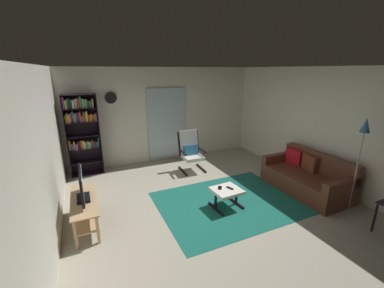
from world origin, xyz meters
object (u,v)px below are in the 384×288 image
ottoman (227,192)px  wall_clock (111,98)px  bookshelf_near_tv (82,129)px  tv_remote (230,188)px  leather_sofa (307,178)px  lounge_armchair (191,150)px  tv_stand (85,208)px  television (82,186)px  floor_lamp_by_sofa (363,140)px  cell_phone (220,188)px

ottoman → wall_clock: (-1.59, 3.00, 1.54)m
bookshelf_near_tv → tv_remote: bearing=-49.3°
leather_sofa → lounge_armchair: size_ratio=1.71×
tv_stand → bookshelf_near_tv: bearing=87.3°
television → ottoman: size_ratio=1.50×
floor_lamp_by_sofa → lounge_armchair: bearing=122.6°
bookshelf_near_tv → cell_phone: (2.25, -2.71, -0.78)m
tv_stand → television: 0.40m
bookshelf_near_tv → floor_lamp_by_sofa: 5.86m
tv_stand → ottoman: bearing=-11.5°
television → wall_clock: wall_clock is taller
bookshelf_near_tv → wall_clock: size_ratio=6.88×
tv_stand → bookshelf_near_tv: size_ratio=0.61×
bookshelf_near_tv → tv_remote: 3.79m
lounge_armchair → tv_remote: (-0.08, -1.99, -0.15)m
tv_remote → wall_clock: 3.73m
tv_stand → floor_lamp_by_sofa: bearing=-18.6°
bookshelf_near_tv → wall_clock: bearing=13.7°
television → ottoman: television is taller
tv_stand → ottoman: size_ratio=2.23×
tv_stand → leather_sofa: (4.40, -0.64, -0.03)m
tv_stand → lounge_armchair: (2.61, 1.49, 0.21)m
leather_sofa → lounge_armchair: lounge_armchair is taller
tv_remote → wall_clock: (-1.67, 2.99, 1.47)m
cell_phone → floor_lamp_by_sofa: bearing=6.2°
tv_stand → lounge_armchair: lounge_armchair is taller
leather_sofa → cell_phone: 2.05m
bookshelf_near_tv → floor_lamp_by_sofa: bearing=-40.9°
bookshelf_near_tv → lounge_armchair: size_ratio=1.95×
tv_stand → tv_remote: 2.58m
tv_stand → lounge_armchair: size_ratio=1.19×
ottoman → television: bearing=168.8°
cell_phone → wall_clock: bearing=150.9°
bookshelf_near_tv → leather_sofa: 5.28m
television → leather_sofa: (4.40, -0.62, -0.43)m
ottoman → floor_lamp_by_sofa: floor_lamp_by_sofa is taller
lounge_armchair → television: bearing=-149.9°
television → bookshelf_near_tv: size_ratio=0.41×
tv_remote → cell_phone: 0.19m
tv_remote → floor_lamp_by_sofa: floor_lamp_by_sofa is taller
ottoman → lounge_armchair: bearing=85.6°
bookshelf_near_tv → ottoman: 3.76m
leather_sofa → ottoman: leather_sofa is taller
tv_stand → cell_phone: bearing=-9.7°
television → floor_lamp_by_sofa: bearing=-18.4°
tv_remote → television: bearing=149.6°
television → wall_clock: bearing=71.1°
cell_phone → lounge_armchair: bearing=116.2°
tv_stand → television: (0.00, -0.02, 0.40)m
tv_stand → cell_phone: tv_stand is taller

